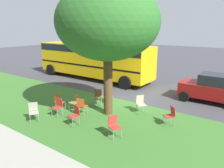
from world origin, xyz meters
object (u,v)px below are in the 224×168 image
object	(u,v)px
chair_1	(75,114)
chair_7	(98,96)
chair_5	(109,94)
street_tree	(108,23)
chair_10	(114,125)
chair_2	(58,106)
chair_9	(34,111)
chair_8	(82,105)
parked_car	(215,88)
chair_4	(59,101)
chair_0	(171,114)
chair_6	(75,101)
chair_3	(141,103)
school_bus	(93,58)

from	to	relation	value
chair_1	chair_7	distance (m)	2.70
chair_1	chair_5	bearing A→B (deg)	-80.83
street_tree	chair_10	distance (m)	4.58
chair_2	chair_9	bearing A→B (deg)	69.13
chair_9	chair_1	bearing A→B (deg)	-155.32
street_tree	chair_8	bearing A→B (deg)	44.63
chair_7	chair_9	bearing A→B (deg)	73.39
chair_1	chair_10	world-z (taller)	same
street_tree	parked_car	xyz separation A→B (m)	(-3.94, -4.94, -3.58)
chair_4	chair_8	xyz separation A→B (m)	(-1.44, -0.17, 0.00)
chair_0	chair_10	distance (m)	2.70
street_tree	chair_4	distance (m)	4.70
chair_4	chair_10	bearing A→B (deg)	170.31
street_tree	chair_5	size ratio (longest dim) A/B	7.04
chair_6	chair_7	distance (m)	1.43
chair_4	chair_6	xyz separation A→B (m)	(-0.70, -0.43, 0.00)
chair_9	chair_6	bearing A→B (deg)	-105.43
chair_3	chair_7	distance (m)	2.49
street_tree	chair_0	bearing A→B (deg)	-170.20
chair_8	street_tree	bearing A→B (deg)	-135.37
chair_5	parked_car	xyz separation A→B (m)	(-4.88, -3.64, 0.32)
school_bus	chair_3	bearing A→B (deg)	147.61
chair_6	chair_9	distance (m)	2.13
chair_10	school_bus	bearing A→B (deg)	-44.85
street_tree	chair_3	xyz separation A→B (m)	(-1.23, -1.11, -3.90)
chair_0	chair_6	distance (m)	4.86
chair_2	school_bus	bearing A→B (deg)	-61.66
chair_1	chair_10	distance (m)	2.05
chair_3	chair_5	distance (m)	2.18
chair_6	chair_9	world-z (taller)	same
chair_7	chair_10	world-z (taller)	same
chair_5	chair_10	bearing A→B (deg)	129.71
parked_car	chair_4	bearing A→B (deg)	43.71
chair_8	school_bus	size ratio (longest dim) A/B	0.08
parked_car	school_bus	world-z (taller)	school_bus
chair_2	chair_8	distance (m)	1.16
school_bus	chair_1	bearing A→B (deg)	125.51
street_tree	chair_9	bearing A→B (deg)	50.47
street_tree	chair_6	distance (m)	4.30
chair_10	chair_2	bearing A→B (deg)	-2.04
chair_4	street_tree	bearing A→B (deg)	-155.29
chair_7	chair_5	bearing A→B (deg)	-115.09
chair_5	chair_3	bearing A→B (deg)	174.82
chair_2	chair_10	xyz separation A→B (m)	(-3.46, 0.12, 0.00)
chair_7	school_bus	bearing A→B (deg)	-47.08
chair_5	chair_7	distance (m)	0.67
chair_8	chair_9	world-z (taller)	same
chair_2	chair_7	bearing A→B (deg)	-104.60
chair_1	chair_5	size ratio (longest dim) A/B	1.00
chair_3	chair_10	distance (m)	2.91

